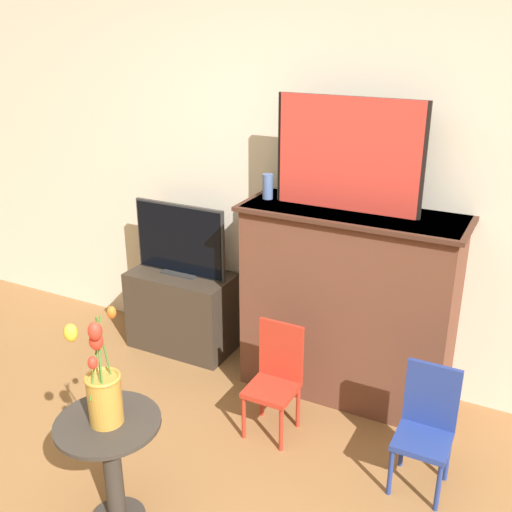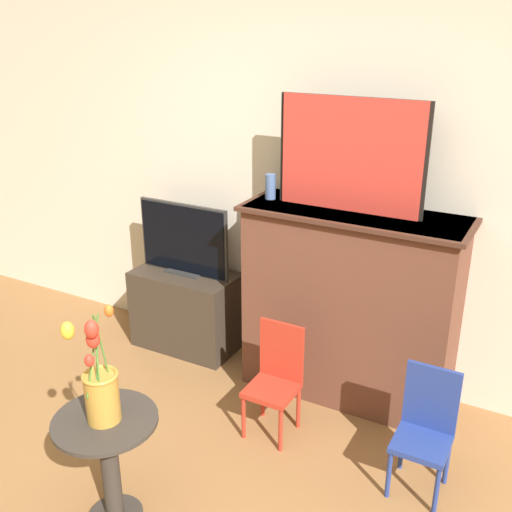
% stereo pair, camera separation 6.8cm
% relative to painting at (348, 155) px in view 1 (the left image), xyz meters
% --- Properties ---
extents(wall_back, '(8.00, 0.06, 2.70)m').
position_rel_painting_xyz_m(wall_back, '(-0.22, 0.25, -0.15)').
color(wall_back, beige).
rests_on(wall_back, ground).
extents(fireplace_mantel, '(1.30, 0.48, 1.19)m').
position_rel_painting_xyz_m(fireplace_mantel, '(0.05, -0.01, -0.90)').
color(fireplace_mantel, brown).
rests_on(fireplace_mantel, ground).
extents(painting, '(0.85, 0.03, 0.63)m').
position_rel_painting_xyz_m(painting, '(0.00, 0.00, 0.00)').
color(painting, black).
rests_on(painting, fireplace_mantel).
extents(mantel_candle, '(0.06, 0.06, 0.15)m').
position_rel_painting_xyz_m(mantel_candle, '(-0.49, -0.01, -0.24)').
color(mantel_candle, '#4C6699').
rests_on(mantel_candle, fireplace_mantel).
extents(tv_stand, '(0.72, 0.40, 0.56)m').
position_rel_painting_xyz_m(tv_stand, '(-1.15, -0.00, -1.22)').
color(tv_stand, '#382D23').
rests_on(tv_stand, ground).
extents(tv_monitor, '(0.68, 0.12, 0.50)m').
position_rel_painting_xyz_m(tv_monitor, '(-1.15, 0.00, -0.70)').
color(tv_monitor, '#2D2D2D').
rests_on(tv_monitor, tv_stand).
extents(chair_red, '(0.26, 0.26, 0.65)m').
position_rel_painting_xyz_m(chair_red, '(-0.17, -0.54, -1.15)').
color(chair_red, '#B22D1E').
rests_on(chair_red, ground).
extents(chair_blue, '(0.26, 0.26, 0.65)m').
position_rel_painting_xyz_m(chair_blue, '(0.68, -0.59, -1.15)').
color(chair_blue, navy).
rests_on(chair_blue, ground).
extents(side_table, '(0.47, 0.47, 0.56)m').
position_rel_painting_xyz_m(side_table, '(-0.53, -1.51, -1.14)').
color(side_table, '#332D28').
rests_on(side_table, ground).
extents(vase_tulips, '(0.17, 0.24, 0.54)m').
position_rel_painting_xyz_m(vase_tulips, '(-0.52, -1.52, -0.77)').
color(vase_tulips, '#B78433').
rests_on(vase_tulips, side_table).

